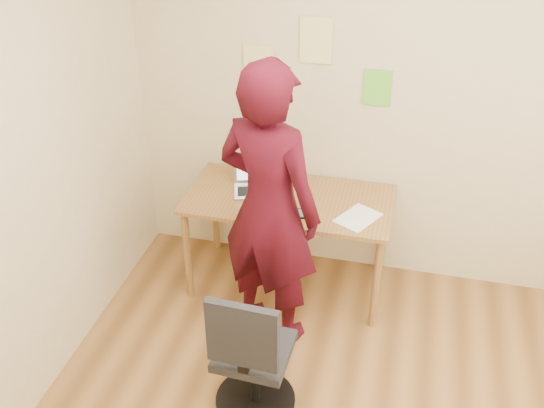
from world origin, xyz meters
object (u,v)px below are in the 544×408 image
(office_chair, at_px, (251,362))
(person, at_px, (269,209))
(phone, at_px, (302,214))
(laptop, at_px, (257,182))
(desk, at_px, (289,209))

(office_chair, height_order, person, person)
(person, bearing_deg, phone, -97.21)
(office_chair, bearing_deg, laptop, 105.69)
(phone, height_order, office_chair, office_chair)
(desk, bearing_deg, office_chair, -87.56)
(person, bearing_deg, office_chair, 115.30)
(desk, height_order, laptop, laptop)
(laptop, distance_m, person, 0.61)
(laptop, distance_m, office_chair, 1.34)
(office_chair, xyz_separation_m, person, (-0.07, 0.70, 0.55))
(office_chair, distance_m, person, 0.89)
(desk, height_order, phone, phone)
(phone, bearing_deg, desk, 111.76)
(person, bearing_deg, desk, -73.39)
(laptop, xyz_separation_m, phone, (0.37, -0.25, -0.05))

